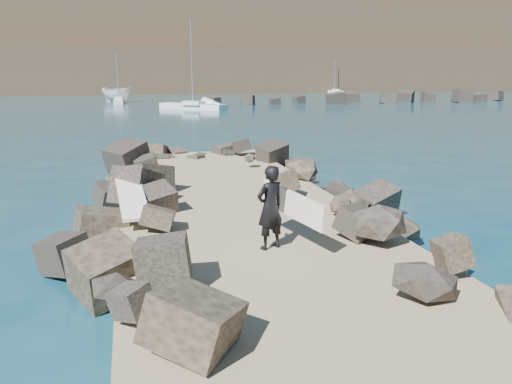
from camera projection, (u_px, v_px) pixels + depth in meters
ground at (246, 242)px, 12.26m from camera, size 800.00×800.00×0.00m
jetty at (268, 259)px, 10.31m from camera, size 6.00×26.00×0.60m
riprap_left at (123, 254)px, 10.04m from camera, size 2.60×22.00×1.00m
riprap_right at (384, 232)px, 11.43m from camera, size 2.60×22.00×1.00m
breakwater_secondary at (394, 98)px, 72.39m from camera, size 52.00×4.00×1.20m
headland at (164, 36)px, 161.85m from camera, size 360.00×140.00×32.00m
surfboard_resting at (132, 201)px, 12.05m from camera, size 0.80×2.51×0.08m
boat_imported at (117, 94)px, 73.43m from camera, size 5.48×5.76×2.23m
surfer_with_board at (273, 207)px, 9.90m from camera, size 1.15×2.04×1.70m
sailboat_f at (334, 92)px, 105.28m from camera, size 2.01×5.89×7.10m
sailboat_b at (119, 101)px, 68.80m from camera, size 1.43×5.72×7.00m
sailboat_c at (193, 106)px, 58.60m from camera, size 7.54×7.50×10.34m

